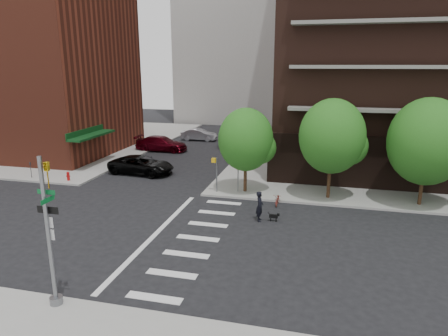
% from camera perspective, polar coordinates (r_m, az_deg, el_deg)
% --- Properties ---
extents(ground, '(120.00, 120.00, 0.00)m').
position_cam_1_polar(ground, '(23.47, -10.82, -9.09)').
color(ground, black).
rests_on(ground, ground).
extents(sidewalk_ne, '(39.00, 33.00, 0.15)m').
position_cam_1_polar(sidewalk_ne, '(45.33, 27.87, 1.13)').
color(sidewalk_ne, gray).
rests_on(sidewalk_ne, ground).
extents(sidewalk_nw, '(31.00, 33.00, 0.15)m').
position_cam_1_polar(sidewalk_nw, '(55.41, -24.01, 3.75)').
color(sidewalk_nw, gray).
rests_on(sidewalk_nw, ground).
extents(crosswalk, '(3.85, 13.00, 0.01)m').
position_cam_1_polar(crosswalk, '(22.69, -5.67, -9.74)').
color(crosswalk, silver).
rests_on(crosswalk, ground).
extents(midrise_nw, '(21.40, 15.50, 20.00)m').
position_cam_1_polar(midrise_nw, '(48.78, -26.87, 14.08)').
color(midrise_nw, maroon).
rests_on(midrise_nw, sidewalk_nw).
extents(tree_a, '(4.00, 4.00, 5.90)m').
position_cam_1_polar(tree_a, '(28.91, 3.12, 4.06)').
color(tree_a, '#301E11').
rests_on(tree_a, sidewalk_ne).
extents(tree_b, '(4.50, 4.50, 6.65)m').
position_cam_1_polar(tree_b, '(28.35, 15.17, 4.39)').
color(tree_b, '#301E11').
rests_on(tree_b, sidewalk_ne).
extents(tree_c, '(5.00, 5.00, 6.80)m').
position_cam_1_polar(tree_c, '(29.14, 27.03, 3.36)').
color(tree_c, '#301E11').
rests_on(tree_c, sidewalk_ne).
extents(traffic_signal, '(0.90, 0.75, 6.00)m').
position_cam_1_polar(traffic_signal, '(16.78, -23.55, -9.99)').
color(traffic_signal, slate).
rests_on(traffic_signal, sidewalk_s).
extents(pedestrian_signal, '(2.18, 0.67, 2.60)m').
position_cam_1_polar(pedestrian_signal, '(29.20, -0.40, -0.22)').
color(pedestrian_signal, slate).
rests_on(pedestrian_signal, sidewalk_ne).
extents(fire_hydrant, '(0.24, 0.24, 0.73)m').
position_cam_1_polar(fire_hydrant, '(34.79, -21.37, -1.03)').
color(fire_hydrant, '#A50C0C').
rests_on(fire_hydrant, sidewalk_nw).
extents(parking_meter, '(0.10, 0.08, 1.32)m').
position_cam_1_polar(parking_meter, '(36.79, -25.90, -0.03)').
color(parking_meter, black).
rests_on(parking_meter, sidewalk_nw).
extents(parked_car_black, '(3.16, 5.94, 1.59)m').
position_cam_1_polar(parked_car_black, '(35.57, -11.72, 0.43)').
color(parked_car_black, black).
rests_on(parked_car_black, ground).
extents(parked_car_maroon, '(2.44, 5.77, 1.66)m').
position_cam_1_polar(parked_car_maroon, '(44.59, -8.92, 3.46)').
color(parked_car_maroon, '#3F030C').
rests_on(parked_car_maroon, ground).
extents(parked_car_silver, '(1.69, 4.52, 1.48)m').
position_cam_1_polar(parked_car_silver, '(50.38, -3.59, 4.79)').
color(parked_car_silver, '#ACADB5').
rests_on(parked_car_silver, ground).
extents(scooter, '(0.54, 1.52, 0.80)m').
position_cam_1_polar(scooter, '(27.55, 7.67, -4.44)').
color(scooter, maroon).
rests_on(scooter, ground).
extents(dog_walker, '(0.73, 0.52, 1.88)m').
position_cam_1_polar(dog_walker, '(24.51, 5.12, -5.47)').
color(dog_walker, black).
rests_on(dog_walker, ground).
extents(dog, '(0.62, 0.18, 0.53)m').
position_cam_1_polar(dog, '(24.74, 7.17, -6.84)').
color(dog, black).
rests_on(dog, ground).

